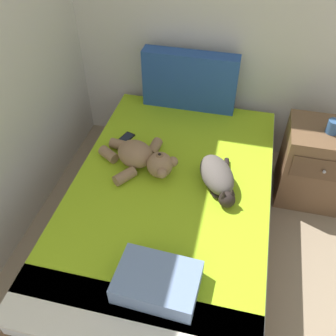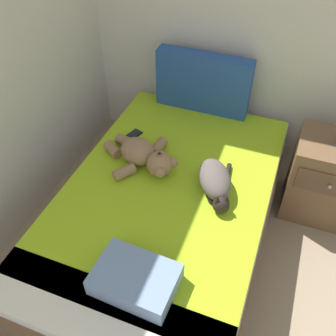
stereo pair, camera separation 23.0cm
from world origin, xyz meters
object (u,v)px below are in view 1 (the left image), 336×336
(patterned_cushion, at_px, (190,81))
(teddy_bear, at_px, (142,158))
(cell_phone, at_px, (125,139))
(nightstand, at_px, (317,164))
(cat, at_px, (218,177))
(throw_pillow, at_px, (157,282))
(mug, at_px, (334,127))
(bed, at_px, (169,213))

(patterned_cushion, height_order, teddy_bear, patterned_cushion)
(cell_phone, relative_size, nightstand, 0.26)
(cat, relative_size, cell_phone, 2.71)
(cat, distance_m, cell_phone, 0.77)
(patterned_cushion, xyz_separation_m, throw_pillow, (0.15, -1.59, -0.17))
(patterned_cushion, height_order, mug, patterned_cushion)
(bed, relative_size, patterned_cushion, 2.83)
(teddy_bear, bearing_deg, throw_pillow, -69.14)
(nightstand, bearing_deg, cat, -142.10)
(bed, height_order, cell_phone, cell_phone)
(cat, relative_size, throw_pillow, 1.10)
(cat, relative_size, teddy_bear, 0.79)
(throw_pillow, bearing_deg, patterned_cushion, 95.50)
(bed, height_order, nightstand, nightstand)
(patterned_cushion, bearing_deg, bed, -86.33)
(patterned_cushion, bearing_deg, throw_pillow, -84.50)
(cell_phone, bearing_deg, throw_pillow, -64.27)
(cat, height_order, cell_phone, cat)
(throw_pillow, height_order, nightstand, nightstand)
(patterned_cushion, xyz_separation_m, cell_phone, (-0.36, -0.52, -0.22))
(teddy_bear, relative_size, mug, 4.66)
(teddy_bear, height_order, mug, mug)
(patterned_cushion, height_order, nightstand, patterned_cushion)
(mug, bearing_deg, cell_phone, -171.67)
(patterned_cushion, relative_size, cell_phone, 4.40)
(cell_phone, height_order, throw_pillow, throw_pillow)
(throw_pillow, xyz_separation_m, nightstand, (0.86, 1.29, -0.21))
(teddy_bear, relative_size, cell_phone, 3.43)
(nightstand, bearing_deg, throw_pillow, -123.75)
(teddy_bear, distance_m, throw_pillow, 0.88)
(bed, distance_m, cell_phone, 0.63)
(throw_pillow, bearing_deg, mug, 55.54)
(bed, bearing_deg, patterned_cushion, 93.67)
(mug, bearing_deg, teddy_bear, -159.32)
(patterned_cushion, distance_m, cat, 0.91)
(bed, distance_m, teddy_bear, 0.41)
(cat, distance_m, teddy_bear, 0.51)
(bed, xyz_separation_m, mug, (0.97, 0.61, 0.44))
(cell_phone, relative_size, throw_pillow, 0.41)
(cat, bearing_deg, nightstand, 37.90)
(throw_pillow, distance_m, nightstand, 1.57)
(cell_phone, bearing_deg, cat, -23.36)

